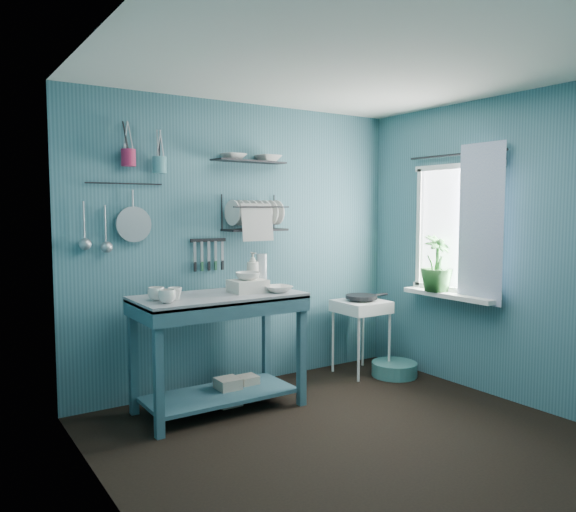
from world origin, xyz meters
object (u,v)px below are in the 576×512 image
mug_left (167,296)px  mug_right (156,294)px  mug_mid (175,294)px  potted_plant (437,263)px  water_bottle (262,270)px  frying_pan (361,297)px  work_counter (219,352)px  storage_tin_large (228,392)px  utensil_cup_magenta (128,158)px  floor_basin (394,369)px  dish_rack (255,213)px  utensil_cup_teal (160,165)px  hotplate_stand (361,337)px  soap_bottle (253,270)px  wash_tub (248,286)px  storage_tin_small (248,387)px  colander (134,224)px

mug_left → mug_right: 0.16m
mug_mid → potted_plant: potted_plant is taller
water_bottle → frying_pan: size_ratio=0.93×
work_counter → storage_tin_large: 0.36m
water_bottle → utensil_cup_magenta: utensil_cup_magenta is taller
floor_basin → dish_rack: bearing=159.1°
utensil_cup_teal → floor_basin: size_ratio=0.30×
hotplate_stand → utensil_cup_magenta: utensil_cup_magenta is taller
soap_bottle → potted_plant: (1.56, -0.62, 0.02)m
storage_tin_large → floor_basin: (1.68, -0.16, -0.04)m
mug_mid → wash_tub: 0.63m
hotplate_stand → mug_mid: bearing=-174.6°
mug_right → storage_tin_small: 1.18m
dish_rack → colander: bearing=-176.1°
wash_tub → water_bottle: water_bottle is taller
potted_plant → floor_basin: (-0.20, 0.31, -1.02)m
dish_rack → potted_plant: size_ratio=1.07×
storage_tin_large → storage_tin_small: 0.20m
dish_rack → potted_plant: dish_rack is taller
storage_tin_large → floor_basin: bearing=-5.4°
hotplate_stand → potted_plant: 1.01m
utensil_cup_magenta → utensil_cup_teal: size_ratio=1.00×
wash_tub → storage_tin_large: wash_tub is taller
mug_mid → wash_tub: (0.63, 0.04, 0.00)m
mug_mid → potted_plant: 2.39m
colander → work_counter: bearing=-41.1°
mug_left → potted_plant: (2.46, -0.26, 0.12)m
work_counter → mug_left: bearing=-151.4°
mug_left → floor_basin: (2.26, 0.05, -0.90)m
work_counter → hotplate_stand: 1.58m
mug_left → water_bottle: (1.00, 0.38, 0.09)m
dish_rack → storage_tin_large: bearing=-136.1°
hotplate_stand → dish_rack: size_ratio=1.28×
mug_mid → dish_rack: bearing=24.8°
utensil_cup_magenta → hotplate_stand: bearing=-7.5°
work_counter → mug_left: (-0.48, -0.16, 0.51)m
wash_tub → floor_basin: 1.78m
mug_right → water_bottle: bearing=12.2°
work_counter → mug_mid: size_ratio=12.90×
work_counter → mug_right: mug_right is taller
mug_right → soap_bottle: 0.95m
utensil_cup_teal → water_bottle: bearing=-13.4°
water_bottle → mug_mid: bearing=-162.7°
soap_bottle → mug_left: bearing=-158.2°
soap_bottle → colander: size_ratio=1.07×
work_counter → colander: bearing=149.1°
water_bottle → soap_bottle: bearing=-168.7°
water_bottle → colander: (-1.03, 0.23, 0.40)m
mug_left → dish_rack: (1.02, 0.53, 0.58)m
hotplate_stand → floor_basin: size_ratio=1.65×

